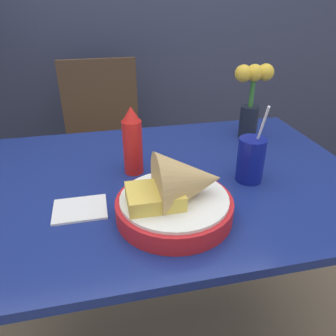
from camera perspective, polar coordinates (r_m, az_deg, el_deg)
name	(u,v)px	position (r m, az deg, el deg)	size (l,w,h in m)	color
ground_plane	(168,335)	(1.49, 0.06, -27.02)	(12.00, 12.00, 0.00)	#7A664C
dining_table	(168,204)	(1.03, 0.08, -6.37)	(1.15, 0.81, 0.74)	navy
chair_far_window	(104,135)	(1.81, -11.14, 5.71)	(0.40, 0.40, 0.93)	#473323
food_basket	(179,195)	(0.78, 2.01, -4.75)	(0.28, 0.28, 0.17)	red
ketchup_bottle	(132,142)	(0.96, -6.21, 4.58)	(0.06, 0.06, 0.21)	red
drink_cup	(251,161)	(0.96, 14.18, 1.20)	(0.08, 0.08, 0.23)	navy
flower_vase	(252,96)	(1.23, 14.35, 12.01)	(0.14, 0.07, 0.27)	black
napkin	(80,209)	(0.86, -15.07, -6.92)	(0.13, 0.11, 0.01)	white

